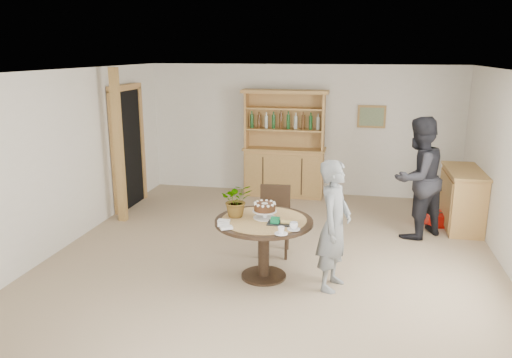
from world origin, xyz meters
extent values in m
plane|color=tan|center=(0.00, 0.00, 0.00)|extent=(7.00, 7.00, 0.00)
cube|color=white|center=(0.00, 3.50, 1.25)|extent=(6.00, 0.04, 2.50)
cube|color=white|center=(0.00, -3.50, 1.25)|extent=(6.00, 0.04, 2.50)
cube|color=white|center=(-3.00, 0.00, 1.25)|extent=(0.04, 7.00, 2.50)
cube|color=white|center=(0.00, 0.00, 2.50)|extent=(6.00, 7.00, 0.04)
cube|color=tan|center=(1.30, 3.47, 1.55)|extent=(0.52, 0.03, 0.42)
cube|color=#59724C|center=(1.30, 3.45, 1.55)|extent=(0.44, 0.02, 0.34)
cube|color=black|center=(-2.94, 2.00, 1.05)|extent=(0.10, 0.90, 2.10)
cube|color=tan|center=(-2.92, 1.50, 1.05)|extent=(0.12, 0.10, 2.10)
cube|color=tan|center=(-2.92, 2.50, 1.05)|extent=(0.12, 0.10, 2.10)
cube|color=tan|center=(-2.92, 2.00, 2.13)|extent=(0.12, 1.10, 0.10)
cube|color=tan|center=(-2.70, 1.20, 1.25)|extent=(0.12, 0.12, 2.50)
cube|color=tan|center=(-0.30, 3.24, 0.45)|extent=(1.50, 0.50, 0.90)
cube|color=tan|center=(-0.30, 3.24, 0.92)|extent=(1.56, 0.54, 0.04)
cube|color=tan|center=(-0.30, 3.34, 1.47)|extent=(1.50, 0.04, 1.06)
cube|color=tan|center=(-1.03, 3.19, 1.47)|extent=(0.04, 0.34, 1.06)
cube|color=tan|center=(0.43, 3.19, 1.47)|extent=(0.04, 0.34, 1.06)
cube|color=tan|center=(-0.30, 3.19, 1.30)|extent=(1.44, 0.32, 0.03)
cube|color=tan|center=(-0.30, 3.19, 1.70)|extent=(1.44, 0.32, 0.03)
cube|color=tan|center=(-0.30, 3.19, 2.01)|extent=(1.62, 0.40, 0.06)
cylinder|color=#194C1E|center=(-0.86, 3.19, 1.46)|extent=(0.07, 0.07, 0.28)
cylinder|color=#4C2D14|center=(-0.70, 3.19, 1.46)|extent=(0.07, 0.07, 0.28)
cylinder|color=#B2BFB2|center=(-0.54, 3.19, 1.46)|extent=(0.07, 0.07, 0.28)
cylinder|color=#194C1E|center=(-0.38, 3.19, 1.46)|extent=(0.07, 0.07, 0.28)
cylinder|color=#4C2D14|center=(-0.22, 3.19, 1.46)|extent=(0.07, 0.07, 0.28)
cylinder|color=#B2BFB2|center=(-0.06, 3.19, 1.46)|extent=(0.07, 0.07, 0.28)
cylinder|color=#194C1E|center=(0.10, 3.19, 1.46)|extent=(0.07, 0.07, 0.28)
cylinder|color=#4C2D14|center=(0.26, 3.19, 1.46)|extent=(0.07, 0.07, 0.28)
cube|color=tan|center=(2.74, 2.00, 0.45)|extent=(0.50, 1.20, 0.90)
cube|color=tan|center=(2.74, 2.00, 0.92)|extent=(0.54, 1.26, 0.04)
cylinder|color=black|center=(-0.01, -0.44, 0.73)|extent=(1.20, 1.20, 0.04)
cylinder|color=black|center=(-0.01, -0.44, 0.36)|extent=(0.14, 0.14, 0.70)
cylinder|color=black|center=(-0.01, -0.44, 0.01)|extent=(0.56, 0.56, 0.03)
cylinder|color=tan|center=(-0.01, -0.44, 0.76)|extent=(1.04, 1.04, 0.01)
cube|color=black|center=(-0.01, 0.31, 0.45)|extent=(0.45, 0.45, 0.04)
cube|color=black|center=(-0.02, 0.50, 0.70)|extent=(0.42, 0.06, 0.46)
cube|color=black|center=(-0.02, 0.50, 0.92)|extent=(0.42, 0.07, 0.05)
cube|color=black|center=(-0.17, 0.11, 0.22)|extent=(0.03, 0.03, 0.44)
cube|color=black|center=(0.19, 0.14, 0.22)|extent=(0.03, 0.03, 0.44)
cube|color=black|center=(-0.20, 0.47, 0.22)|extent=(0.03, 0.04, 0.44)
cube|color=black|center=(0.16, 0.50, 0.22)|extent=(0.03, 0.03, 0.44)
cylinder|color=white|center=(-0.01, -0.39, 0.77)|extent=(0.28, 0.28, 0.01)
cylinder|color=white|center=(-0.01, -0.39, 0.81)|extent=(0.05, 0.05, 0.08)
cylinder|color=white|center=(-0.01, -0.39, 0.85)|extent=(0.30, 0.30, 0.01)
cylinder|color=#472814|center=(-0.01, -0.39, 0.90)|extent=(0.26, 0.26, 0.09)
cylinder|color=white|center=(-0.01, -0.39, 0.95)|extent=(0.08, 0.08, 0.01)
sphere|color=white|center=(0.11, -0.39, 0.95)|extent=(0.04, 0.04, 0.04)
sphere|color=white|center=(0.10, -0.33, 0.95)|extent=(0.04, 0.04, 0.04)
sphere|color=white|center=(0.05, -0.29, 0.95)|extent=(0.04, 0.04, 0.04)
sphere|color=white|center=(-0.01, -0.27, 0.95)|extent=(0.04, 0.04, 0.04)
sphere|color=white|center=(-0.07, -0.29, 0.95)|extent=(0.04, 0.04, 0.04)
sphere|color=white|center=(-0.11, -0.33, 0.95)|extent=(0.04, 0.04, 0.04)
sphere|color=white|center=(-0.13, -0.39, 0.95)|extent=(0.04, 0.04, 0.04)
sphere|color=white|center=(-0.11, -0.45, 0.95)|extent=(0.04, 0.04, 0.04)
sphere|color=white|center=(-0.07, -0.50, 0.95)|extent=(0.04, 0.04, 0.04)
sphere|color=white|center=(-0.01, -0.51, 0.95)|extent=(0.04, 0.04, 0.04)
sphere|color=white|center=(0.05, -0.50, 0.95)|extent=(0.04, 0.04, 0.04)
sphere|color=white|center=(0.10, -0.45, 0.95)|extent=(0.04, 0.04, 0.04)
imported|color=#3F7233|center=(-0.36, -0.39, 0.97)|extent=(0.47, 0.44, 0.42)
cube|color=black|center=(0.21, -0.56, 0.77)|extent=(0.30, 0.20, 0.01)
cube|color=#0D7540|center=(0.15, -0.56, 0.80)|extent=(0.10, 0.10, 0.06)
cube|color=#0D7540|center=(0.15, -0.56, 0.83)|extent=(0.11, 0.02, 0.01)
cylinder|color=white|center=(0.39, -0.72, 0.76)|extent=(0.15, 0.15, 0.01)
imported|color=white|center=(0.39, -0.72, 0.81)|extent=(0.10, 0.10, 0.08)
cylinder|color=white|center=(0.27, -0.89, 0.76)|extent=(0.15, 0.15, 0.01)
imported|color=white|center=(0.27, -0.89, 0.81)|extent=(0.08, 0.08, 0.07)
cube|color=white|center=(-0.46, -0.64, 0.78)|extent=(0.14, 0.08, 0.03)
cube|color=white|center=(-0.43, -0.76, 0.78)|extent=(0.16, 0.11, 0.03)
cube|color=white|center=(-0.37, -0.86, 0.78)|extent=(0.16, 0.14, 0.03)
imported|color=slate|center=(0.84, -0.54, 0.78)|extent=(0.50, 0.64, 1.55)
imported|color=black|center=(1.97, 1.42, 0.91)|extent=(1.12, 1.12, 1.83)
cube|color=red|center=(2.50, 2.04, 0.10)|extent=(0.65, 0.49, 0.20)
cube|color=black|center=(2.50, 2.04, 0.20)|extent=(0.56, 0.12, 0.01)
camera|label=1|loc=(1.05, -6.08, 2.74)|focal=35.00mm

